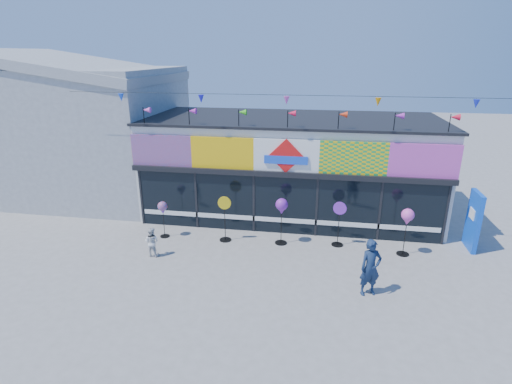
% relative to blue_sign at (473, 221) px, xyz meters
% --- Properties ---
extents(ground, '(80.00, 80.00, 0.00)m').
position_rel_blue_sign_xyz_m(ground, '(-6.67, -3.22, -1.06)').
color(ground, gray).
rests_on(ground, ground).
extents(kite_shop, '(16.00, 5.70, 5.31)m').
position_rel_blue_sign_xyz_m(kite_shop, '(-6.67, 2.72, 0.99)').
color(kite_shop, white).
rests_on(kite_shop, ground).
extents(neighbour_building, '(8.18, 7.20, 6.87)m').
position_rel_blue_sign_xyz_m(neighbour_building, '(-16.67, 3.78, 2.14)').
color(neighbour_building, '#AAADB0').
rests_on(neighbour_building, ground).
extents(blue_sign, '(0.19, 1.06, 2.11)m').
position_rel_blue_sign_xyz_m(blue_sign, '(0.00, 0.00, 0.00)').
color(blue_sign, blue).
rests_on(blue_sign, ground).
extents(spinner_0, '(0.36, 0.36, 1.42)m').
position_rel_blue_sign_xyz_m(spinner_0, '(-11.15, -0.88, 0.07)').
color(spinner_0, black).
rests_on(spinner_0, ground).
extents(spinner_1, '(0.49, 0.44, 1.74)m').
position_rel_blue_sign_xyz_m(spinner_1, '(-8.79, -0.81, -0.14)').
color(spinner_1, black).
rests_on(spinner_1, ground).
extents(spinner_2, '(0.44, 0.44, 1.75)m').
position_rel_blue_sign_xyz_m(spinner_2, '(-6.71, -0.72, 0.34)').
color(spinner_2, black).
rests_on(spinner_2, ground).
extents(spinner_3, '(0.47, 0.43, 1.68)m').
position_rel_blue_sign_xyz_m(spinner_3, '(-4.66, -0.53, -0.17)').
color(spinner_3, black).
rests_on(spinner_3, ground).
extents(spinner_4, '(0.43, 0.43, 1.70)m').
position_rel_blue_sign_xyz_m(spinner_4, '(-2.42, -0.89, 0.30)').
color(spinner_4, black).
rests_on(spinner_4, ground).
extents(adult_man, '(0.73, 0.60, 1.71)m').
position_rel_blue_sign_xyz_m(adult_man, '(-3.86, -3.58, -0.21)').
color(adult_man, '#172848').
rests_on(adult_man, ground).
extents(child, '(0.53, 0.34, 1.04)m').
position_rel_blue_sign_xyz_m(child, '(-10.98, -2.39, -0.54)').
color(child, silver).
rests_on(child, ground).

